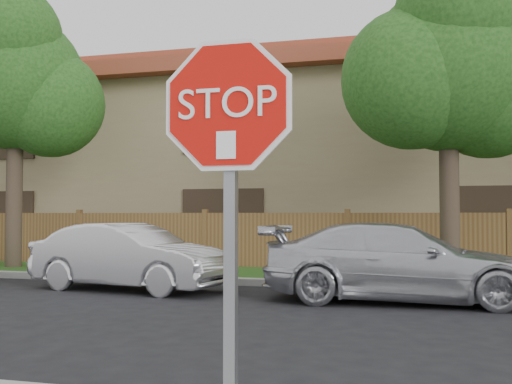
# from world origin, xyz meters

# --- Properties ---
(far_curb) EXTENTS (70.00, 0.30, 0.15)m
(far_curb) POSITION_xyz_m (0.00, 8.15, 0.07)
(far_curb) COLOR gray
(far_curb) RESTS_ON ground
(grass_strip) EXTENTS (70.00, 3.00, 0.12)m
(grass_strip) POSITION_xyz_m (0.00, 9.80, 0.06)
(grass_strip) COLOR #1E4714
(grass_strip) RESTS_ON ground
(fence) EXTENTS (70.00, 0.12, 1.60)m
(fence) POSITION_xyz_m (0.00, 11.40, 0.80)
(fence) COLOR brown
(fence) RESTS_ON ground
(apartment_building) EXTENTS (35.20, 9.20, 7.20)m
(apartment_building) POSITION_xyz_m (0.00, 17.00, 3.53)
(apartment_building) COLOR #917B5A
(apartment_building) RESTS_ON ground
(tree_left) EXTENTS (4.80, 3.90, 7.78)m
(tree_left) POSITION_xyz_m (-8.98, 9.57, 5.22)
(tree_left) COLOR #382B21
(tree_left) RESTS_ON ground
(tree_mid) EXTENTS (4.80, 3.90, 7.35)m
(tree_mid) POSITION_xyz_m (2.52, 9.57, 4.87)
(tree_mid) COLOR #382B21
(tree_mid) RESTS_ON ground
(stop_sign) EXTENTS (1.01, 0.13, 2.55)m
(stop_sign) POSITION_xyz_m (0.77, -1.48, 1.83)
(stop_sign) COLOR gray
(stop_sign) RESTS_ON sidewalk_near
(sedan_left) EXTENTS (4.36, 2.14, 1.38)m
(sedan_left) POSITION_xyz_m (-3.94, 6.66, 0.69)
(sedan_left) COLOR silver
(sedan_left) RESTS_ON ground
(sedan_right) EXTENTS (4.88, 2.07, 1.41)m
(sedan_right) POSITION_xyz_m (1.46, 6.42, 0.70)
(sedan_right) COLOR silver
(sedan_right) RESTS_ON ground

